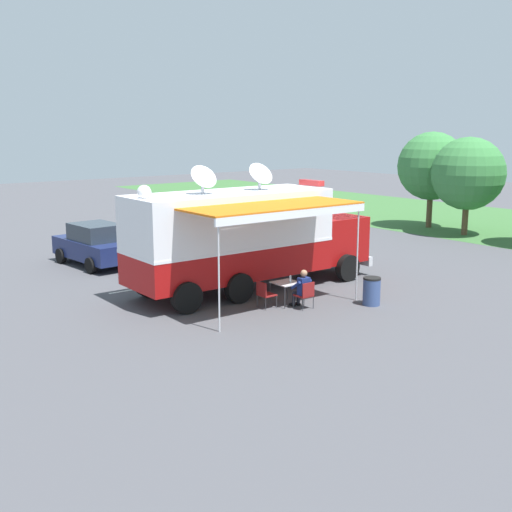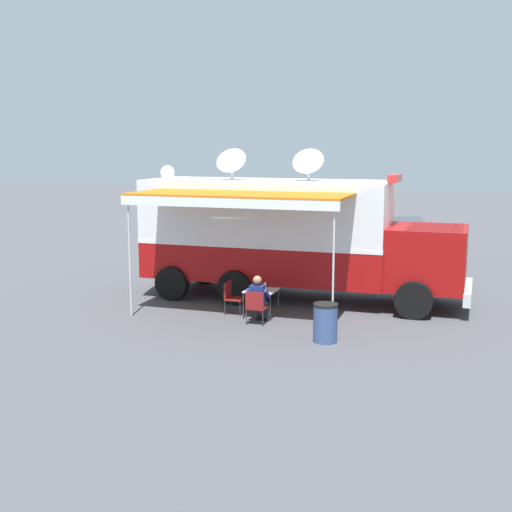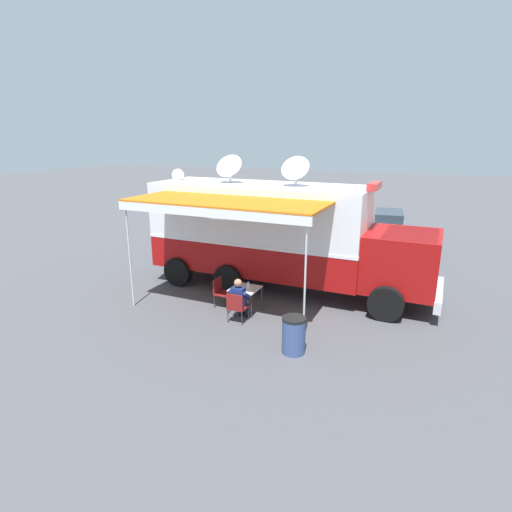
% 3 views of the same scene
% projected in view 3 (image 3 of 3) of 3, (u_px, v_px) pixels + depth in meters
% --- Properties ---
extents(ground_plane, '(100.00, 100.00, 0.00)m').
position_uv_depth(ground_plane, '(259.00, 284.00, 14.67)').
color(ground_plane, '#47474C').
extents(lot_stripe, '(0.21, 4.80, 0.01)m').
position_uv_depth(lot_stripe, '(260.00, 262.00, 17.19)').
color(lot_stripe, silver).
rests_on(lot_stripe, ground).
extents(command_truck, '(4.96, 9.53, 4.53)m').
position_uv_depth(command_truck, '(279.00, 232.00, 13.80)').
color(command_truck, '#9E0F0F').
rests_on(command_truck, ground).
extents(folding_table, '(0.81, 0.81, 0.73)m').
position_uv_depth(folding_table, '(245.00, 290.00, 12.23)').
color(folding_table, silver).
rests_on(folding_table, ground).
extents(water_bottle, '(0.07, 0.07, 0.22)m').
position_uv_depth(water_bottle, '(248.00, 286.00, 12.09)').
color(water_bottle, silver).
rests_on(water_bottle, folding_table).
extents(folding_chair_at_table, '(0.49, 0.49, 0.87)m').
position_uv_depth(folding_chair_at_table, '(237.00, 305.00, 11.52)').
color(folding_chair_at_table, maroon).
rests_on(folding_chair_at_table, ground).
extents(folding_chair_beside_table, '(0.49, 0.49, 0.87)m').
position_uv_depth(folding_chair_beside_table, '(221.00, 290.00, 12.66)').
color(folding_chair_beside_table, maroon).
rests_on(folding_chair_beside_table, ground).
extents(seated_responder, '(0.67, 0.56, 1.25)m').
position_uv_depth(seated_responder, '(240.00, 298.00, 11.65)').
color(seated_responder, navy).
rests_on(seated_responder, ground).
extents(trash_bin, '(0.57, 0.57, 0.91)m').
position_uv_depth(trash_bin, '(294.00, 335.00, 9.92)').
color(trash_bin, '#384C7F').
rests_on(trash_bin, ground).
extents(car_behind_truck, '(4.39, 2.40, 1.76)m').
position_uv_depth(car_behind_truck, '(383.00, 230.00, 19.14)').
color(car_behind_truck, silver).
rests_on(car_behind_truck, ground).
extents(car_far_corner, '(4.32, 2.25, 1.76)m').
position_uv_depth(car_far_corner, '(281.00, 220.00, 21.34)').
color(car_far_corner, navy).
rests_on(car_far_corner, ground).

